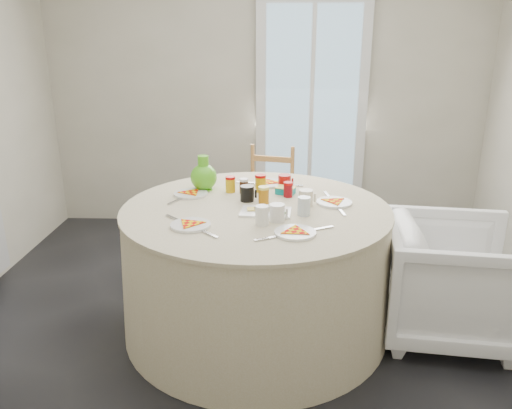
{
  "coord_description": "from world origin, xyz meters",
  "views": [
    {
      "loc": [
        0.07,
        -2.63,
        1.74
      ],
      "look_at": [
        -0.03,
        0.13,
        0.8
      ],
      "focal_mm": 35.0,
      "sensor_mm": 36.0,
      "label": 1
    }
  ],
  "objects_px": {
    "wooden_chair": "(267,199)",
    "green_pitcher": "(204,177)",
    "armchair": "(452,276)",
    "table": "(256,270)"
  },
  "relations": [
    {
      "from": "wooden_chair",
      "to": "green_pitcher",
      "type": "height_order",
      "value": "green_pitcher"
    },
    {
      "from": "wooden_chair",
      "to": "armchair",
      "type": "xyz_separation_m",
      "value": [
        1.12,
        -1.18,
        -0.08
      ]
    },
    {
      "from": "table",
      "to": "wooden_chair",
      "type": "distance_m",
      "value": 1.12
    },
    {
      "from": "wooden_chair",
      "to": "armchair",
      "type": "relative_size",
      "value": 1.13
    },
    {
      "from": "table",
      "to": "wooden_chair",
      "type": "bearing_deg",
      "value": 87.47
    },
    {
      "from": "armchair",
      "to": "wooden_chair",
      "type": "bearing_deg",
      "value": 50.46
    },
    {
      "from": "table",
      "to": "armchair",
      "type": "distance_m",
      "value": 1.17
    },
    {
      "from": "table",
      "to": "armchair",
      "type": "height_order",
      "value": "table"
    },
    {
      "from": "armchair",
      "to": "green_pitcher",
      "type": "xyz_separation_m",
      "value": [
        -1.52,
        0.39,
        0.48
      ]
    },
    {
      "from": "table",
      "to": "green_pitcher",
      "type": "distance_m",
      "value": 0.69
    }
  ]
}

